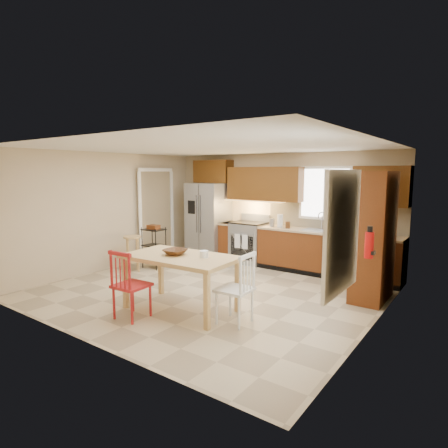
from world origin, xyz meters
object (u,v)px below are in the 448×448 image
fire_extinguisher (369,245)px  bar_stool (133,254)px  dining_table (181,283)px  table_jar (204,256)px  table_bowl (175,255)px  chair_red (132,284)px  utility_cart (154,248)px  soap_bottle (335,228)px  refrigerator (208,220)px  range_stove (249,243)px  chair_white (234,288)px  pantry (374,237)px

fire_extinguisher → bar_stool: bearing=-179.2°
dining_table → table_jar: table_jar is taller
dining_table → table_bowl: (-0.11, 0.00, 0.42)m
chair_red → utility_cart: 2.86m
soap_bottle → chair_red: size_ratio=0.19×
refrigerator → bar_stool: bearing=-101.9°
table_jar → bar_stool: size_ratio=0.21×
range_stove → fire_extinguisher: bearing=-32.6°
chair_white → utility_cart: size_ratio=1.11×
table_jar → soap_bottle: bearing=73.1°
bar_stool → table_jar: bearing=-20.8°
table_bowl → table_jar: 0.49m
fire_extinguisher → utility_cart: bearing=174.9°
range_stove → pantry: pantry is taller
chair_white → table_jar: size_ratio=6.33×
refrigerator → pantry: 4.23m
pantry → table_jar: pantry is taller
refrigerator → pantry: (4.13, -0.93, 0.14)m
bar_stool → chair_red: bearing=-42.1°
range_stove → chair_white: (1.70, -3.12, 0.04)m
chair_red → table_bowl: bearing=66.5°
fire_extinguisher → chair_red: (-2.78, -1.78, -0.60)m
soap_bottle → pantry: (0.95, -0.90, 0.05)m
chair_red → utility_cart: size_ratio=1.11×
bar_stool → chair_white: bearing=-18.4°
refrigerator → utility_cart: size_ratio=2.03×
soap_bottle → table_jar: (-0.91, -2.98, -0.13)m
range_stove → table_jar: bearing=-69.9°
chair_red → bar_stool: (-1.98, 1.72, -0.12)m
table_bowl → table_jar: table_jar is taller
table_jar → chair_white: bearing=-5.5°
utility_cart → table_bowl: bearing=-38.1°
chair_white → refrigerator: bearing=40.1°
refrigerator → dining_table: (1.90, -3.11, -0.50)m
fire_extinguisher → table_bowl: bearing=-155.9°
dining_table → refrigerator: bearing=118.6°
soap_bottle → fire_extinguisher: bearing=-59.5°
fire_extinguisher → table_bowl: (-2.53, -1.13, -0.26)m
soap_bottle → fire_extinguisher: fire_extinguisher is taller
soap_bottle → chair_red: 4.10m
pantry → dining_table: (-2.23, -2.18, -0.64)m
chair_white → dining_table: bearing=90.1°
utility_cart → pantry: bearing=6.7°
pantry → bar_stool: bearing=-166.2°
dining_table → chair_red: 0.74m
fire_extinguisher → refrigerator: bearing=155.5°
refrigerator → dining_table: bearing=-58.5°
refrigerator → table_bowl: refrigerator is taller
table_bowl → bar_stool: table_bowl is taller
table_bowl → chair_white: bearing=2.7°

